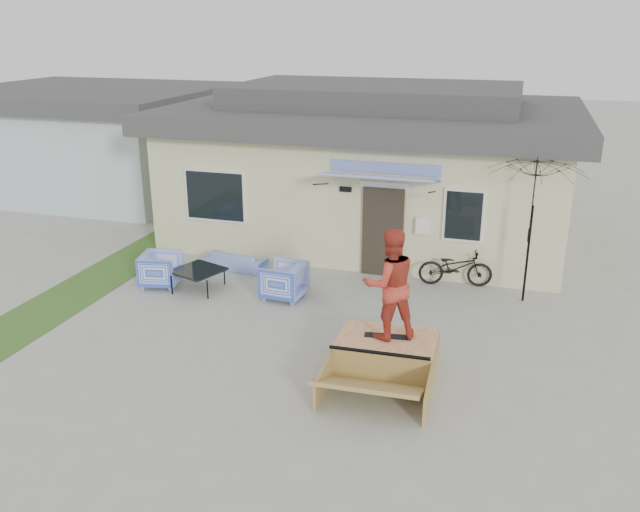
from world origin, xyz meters
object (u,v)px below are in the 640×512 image
(coffee_table, at_px, (198,279))
(bicycle, at_px, (456,263))
(skate_ramp, at_px, (387,353))
(skater, at_px, (390,282))
(patio_umbrella, at_px, (531,222))
(armchair_left, at_px, (161,268))
(loveseat, at_px, (237,258))
(armchair_right, at_px, (284,279))
(skateboard, at_px, (388,336))

(coffee_table, xyz_separation_m, bicycle, (5.42, 1.91, 0.29))
(skate_ramp, relative_size, skater, 1.16)
(coffee_table, relative_size, patio_umbrella, 0.42)
(skater, bearing_deg, armchair_left, -51.55)
(armchair_left, height_order, skate_ramp, armchair_left)
(patio_umbrella, bearing_deg, loveseat, -179.97)
(coffee_table, bearing_deg, bicycle, 19.46)
(bicycle, relative_size, skater, 0.85)
(armchair_left, height_order, armchair_right, armchair_right)
(armchair_right, height_order, bicycle, bicycle)
(skateboard, xyz_separation_m, skater, (0.00, 0.00, 0.98))
(loveseat, xyz_separation_m, coffee_table, (-0.28, -1.45, -0.05))
(loveseat, height_order, coffee_table, loveseat)
(patio_umbrella, xyz_separation_m, skater, (-2.21, -3.66, -0.19))
(loveseat, relative_size, armchair_left, 1.74)
(armchair_right, distance_m, skateboard, 3.59)
(coffee_table, distance_m, patio_umbrella, 7.22)
(armchair_right, height_order, skater, skater)
(bicycle, bearing_deg, skateboard, 160.26)
(coffee_table, distance_m, skate_ramp, 5.22)
(bicycle, bearing_deg, patio_umbrella, -117.12)
(skate_ramp, distance_m, skateboard, 0.31)
(armchair_left, relative_size, skateboard, 1.06)
(patio_umbrella, relative_size, skater, 1.19)
(armchair_right, xyz_separation_m, bicycle, (3.45, 1.80, 0.09))
(patio_umbrella, distance_m, skater, 4.28)
(armchair_right, height_order, skateboard, armchair_right)
(armchair_left, relative_size, armchair_right, 0.97)
(coffee_table, distance_m, bicycle, 5.75)
(armchair_right, relative_size, coffee_table, 0.91)
(patio_umbrella, distance_m, skateboard, 4.43)
(armchair_left, distance_m, skateboard, 6.02)
(skate_ramp, height_order, skater, skater)
(armchair_right, bearing_deg, skateboard, 54.35)
(loveseat, height_order, skater, skater)
(armchair_left, distance_m, skater, 6.12)
(loveseat, height_order, skate_ramp, loveseat)
(loveseat, relative_size, coffee_table, 1.53)
(armchair_right, distance_m, skater, 3.76)
(loveseat, relative_size, skate_ramp, 0.66)
(armchair_left, relative_size, patio_umbrella, 0.37)
(armchair_left, xyz_separation_m, coffee_table, (0.91, 0.03, -0.18))
(loveseat, xyz_separation_m, skateboard, (4.42, -3.66, 0.29))
(armchair_left, xyz_separation_m, skateboard, (5.61, -2.18, 0.16))
(bicycle, height_order, skateboard, bicycle)
(coffee_table, distance_m, skateboard, 5.21)
(armchair_left, bearing_deg, skateboard, -122.89)
(skate_ramp, bearing_deg, patio_umbrella, 57.25)
(armchair_right, relative_size, skateboard, 1.09)
(bicycle, bearing_deg, armchair_left, 97.20)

